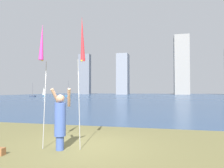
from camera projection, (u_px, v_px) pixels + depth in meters
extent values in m
cube|color=navy|center=(153.00, 97.00, 67.53)|extent=(120.00, 116.00, 0.12)
cube|color=#33301C|center=(110.00, 127.00, 11.11)|extent=(120.00, 0.70, 0.02)
cylinder|color=#3F59A5|center=(60.00, 143.00, 6.75)|extent=(0.25, 0.25, 0.45)
cylinder|color=#3F59A5|center=(60.00, 119.00, 6.77)|extent=(0.36, 0.36, 1.07)
sphere|color=tan|center=(60.00, 99.00, 6.79)|extent=(0.26, 0.26, 0.26)
cylinder|color=tan|center=(56.00, 98.00, 6.99)|extent=(0.26, 0.41, 0.62)
cylinder|color=tan|center=(69.00, 98.00, 6.88)|extent=(0.26, 0.41, 0.62)
cylinder|color=#B2B2B7|center=(45.00, 104.00, 7.01)|extent=(0.02, 0.20, 2.90)
cone|color=#D83399|center=(42.00, 42.00, 6.87)|extent=(0.16, 0.23, 1.20)
sphere|color=yellow|center=(42.00, 60.00, 6.89)|extent=(0.06, 0.06, 0.06)
cylinder|color=#B2B2B7|center=(79.00, 105.00, 6.73)|extent=(0.02, 0.23, 2.89)
cone|color=red|center=(82.00, 39.00, 7.05)|extent=(0.16, 0.27, 1.51)
sphere|color=yellow|center=(82.00, 61.00, 6.98)|extent=(0.06, 0.06, 0.06)
cube|color=brown|center=(0.00, 151.00, 6.21)|extent=(0.26, 0.19, 0.22)
cube|color=#333D51|center=(33.00, 96.00, 63.00)|extent=(2.07, 0.95, 0.38)
cylinder|color=#47474C|center=(33.00, 89.00, 63.07)|extent=(0.06, 0.06, 3.83)
cube|color=#2D6084|center=(68.00, 96.00, 63.12)|extent=(1.80, 0.77, 0.50)
cylinder|color=#47474C|center=(68.00, 88.00, 63.19)|extent=(0.06, 0.06, 4.30)
cube|color=#2D6084|center=(44.00, 96.00, 66.06)|extent=(1.53, 1.78, 0.45)
cylinder|color=#47474C|center=(44.00, 88.00, 66.13)|extent=(0.06, 0.06, 4.44)
cone|color=silver|center=(44.00, 91.00, 66.23)|extent=(1.29, 1.29, 2.72)
cube|color=slate|center=(85.00, 74.00, 104.21)|extent=(5.72, 3.02, 19.84)
cube|color=gray|center=(123.00, 74.00, 100.64)|extent=(5.35, 6.97, 19.30)
cube|color=gray|center=(181.00, 65.00, 98.25)|extent=(6.60, 7.51, 27.45)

